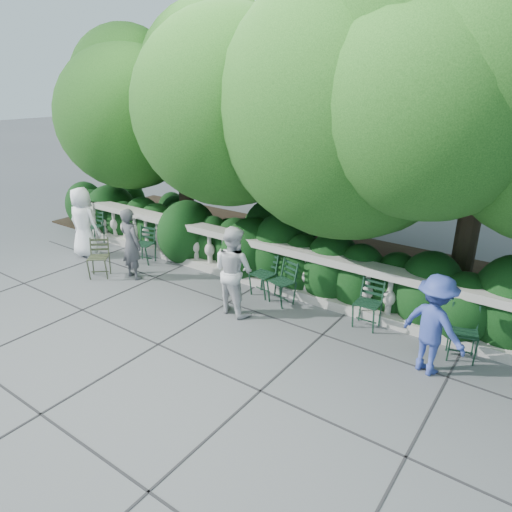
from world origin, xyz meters
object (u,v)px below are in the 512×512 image
Objects in this scene: person_woman_grey at (131,244)px; person_older_blue at (434,325)px; chair_e at (362,330)px; person_businessman at (83,222)px; chair_a at (91,244)px; chair_c at (258,297)px; chair_f at (459,363)px; chair_weathered at (99,279)px; chair_b at (142,264)px; chair_d at (275,305)px; person_casual_man at (233,270)px.

person_woman_grey is 6.09m from person_older_blue.
chair_e is 0.51× the size of person_businessman.
chair_a is 0.51× the size of person_businessman.
chair_f is (3.72, -0.04, 0.00)m from chair_c.
person_businessman is at bearing -0.14° from person_woman_grey.
person_woman_grey is at bearing 21.43° from person_older_blue.
chair_c is 3.47m from chair_weathered.
person_businessman is at bearing 179.86° from chair_b.
chair_c is 1.00× the size of chair_f.
chair_d is 0.56× the size of person_older_blue.
chair_c is 1.08m from person_casual_man.
chair_d is 0.51× the size of person_businessman.
chair_d and chair_weathered have the same top height.
chair_f is 0.51× the size of person_businessman.
person_casual_man is at bearing -163.67° from chair_e.
chair_d is 3.04m from person_older_blue.
chair_f is 3.89m from person_casual_man.
chair_b is at bearing -173.37° from person_businessman.
chair_weathered is at bearing -145.79° from chair_d.
chair_b and chair_e have the same top height.
person_businessman reaches higher than chair_a.
chair_f is (3.26, 0.04, 0.00)m from chair_d.
chair_weathered is at bearing 145.25° from person_businessman.
person_casual_man reaches higher than chair_f.
person_businessman is at bearing -158.40° from chair_d.
chair_a is 2.37m from chair_weathered.
person_older_blue reaches higher than chair_weathered.
person_woman_grey reaches higher than chair_weathered.
chair_f is (6.86, 0.14, 0.00)m from chair_b.
chair_weathered is at bearing -35.84° from chair_a.
chair_f is at bearing -4.15° from chair_e.
chair_f is 8.40m from person_businessman.
chair_b is 1.00× the size of chair_c.
chair_c is at bearing 179.40° from person_businessman.
chair_e and chair_f have the same top height.
chair_b is 6.86m from chair_f.
chair_weathered is (-5.38, -1.29, 0.00)m from chair_e.
chair_c is 0.52× the size of person_casual_man.
chair_e is at bearing 19.69° from chair_d.
person_older_blue is at bearing -169.53° from person_casual_man.
chair_b is at bearing -2.83° from person_casual_man.
person_businessman is at bearing 19.37° from person_older_blue.
chair_b is 0.52× the size of person_casual_man.
chair_c is at bearing -158.37° from person_woman_grey.
chair_b and chair_weathered have the same top height.
chair_b and chair_f have the same top height.
chair_weathered is (-0.09, -1.09, 0.00)m from chair_b.
chair_e is 4.98m from person_woman_grey.
chair_e is at bearing -3.91° from chair_a.
person_businessman is at bearing -177.37° from chair_e.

